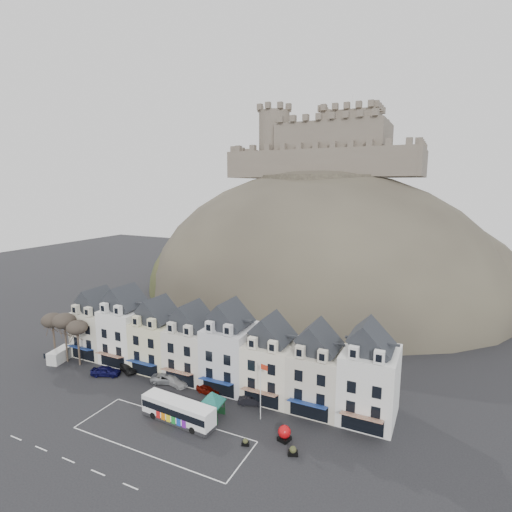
{
  "coord_description": "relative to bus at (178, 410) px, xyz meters",
  "views": [
    {
      "loc": [
        31.38,
        -33.48,
        30.0
      ],
      "look_at": [
        3.61,
        24.0,
        18.62
      ],
      "focal_mm": 28.0,
      "sensor_mm": 36.0,
      "label": 1
    }
  ],
  "objects": [
    {
      "name": "ground",
      "position": [
        -2.07,
        -4.27,
        -1.62
      ],
      "size": [
        300.0,
        300.0,
        0.0
      ],
      "primitive_type": "plane",
      "color": "black",
      "rests_on": "ground"
    },
    {
      "name": "coach_bay_markings",
      "position": [
        -0.07,
        -3.02,
        -1.62
      ],
      "size": [
        22.0,
        7.5,
        0.01
      ],
      "primitive_type": "cube",
      "color": "silver",
      "rests_on": "ground"
    },
    {
      "name": "townhouse_terrace",
      "position": [
        -1.93,
        11.7,
        3.68
      ],
      "size": [
        54.4,
        9.35,
        11.8
      ],
      "color": "beige",
      "rests_on": "ground"
    },
    {
      "name": "castle_hill",
      "position": [
        -0.82,
        64.68,
        -1.51
      ],
      "size": [
        100.0,
        76.0,
        68.0
      ],
      "color": "#36312A",
      "rests_on": "ground"
    },
    {
      "name": "castle",
      "position": [
        -1.56,
        71.66,
        38.58
      ],
      "size": [
        50.2,
        22.2,
        22.0
      ],
      "color": "#665A4E",
      "rests_on": "ground"
    },
    {
      "name": "tree_left_far",
      "position": [
        -31.07,
        6.23,
        5.28
      ],
      "size": [
        3.61,
        3.61,
        8.24
      ],
      "color": "#3D3126",
      "rests_on": "ground"
    },
    {
      "name": "tree_left_mid",
      "position": [
        -28.07,
        6.23,
        5.62
      ],
      "size": [
        3.78,
        3.78,
        8.64
      ],
      "color": "#3D3126",
      "rests_on": "ground"
    },
    {
      "name": "tree_left_near",
      "position": [
        -25.07,
        6.23,
        4.94
      ],
      "size": [
        3.43,
        3.43,
        7.84
      ],
      "color": "#3D3126",
      "rests_on": "ground"
    },
    {
      "name": "bus",
      "position": [
        0.0,
        0.0,
        0.0
      ],
      "size": [
        10.51,
        3.09,
        2.93
      ],
      "rotation": [
        0.0,
        0.0,
        -0.07
      ],
      "color": "#262628",
      "rests_on": "ground"
    },
    {
      "name": "bus_shelter",
      "position": [
        3.44,
        2.65,
        1.26
      ],
      "size": [
        5.8,
        5.8,
        3.71
      ],
      "rotation": [
        0.0,
        0.0,
        0.12
      ],
      "color": "black",
      "rests_on": "ground"
    },
    {
      "name": "red_buoy",
      "position": [
        13.68,
        2.36,
        -0.65
      ],
      "size": [
        1.57,
        1.57,
        1.9
      ],
      "rotation": [
        0.0,
        0.0,
        -0.26
      ],
      "color": "black",
      "rests_on": "ground"
    },
    {
      "name": "flagpole",
      "position": [
        9.32,
        5.09,
        2.92
      ],
      "size": [
        1.14,
        0.28,
        7.95
      ],
      "rotation": [
        0.0,
        0.0,
        -0.19
      ],
      "color": "silver",
      "rests_on": "ground"
    },
    {
      "name": "white_van",
      "position": [
        -29.38,
        5.94,
        -0.57
      ],
      "size": [
        2.98,
        4.91,
        2.09
      ],
      "rotation": [
        0.0,
        0.0,
        0.23
      ],
      "color": "silver",
      "rests_on": "ground"
    },
    {
      "name": "planter_west",
      "position": [
        9.93,
        -0.49,
        -1.19
      ],
      "size": [
        0.97,
        0.69,
        0.88
      ],
      "rotation": [
        0.0,
        0.0,
        0.31
      ],
      "color": "black",
      "rests_on": "ground"
    },
    {
      "name": "planter_east",
      "position": [
        15.54,
        0.28,
        -1.07
      ],
      "size": [
        1.26,
        0.95,
        1.13
      ],
      "rotation": [
        0.0,
        0.0,
        0.39
      ],
      "color": "black",
      "rests_on": "ground"
    },
    {
      "name": "car_navy",
      "position": [
        -18.07,
        5.23,
        -0.83
      ],
      "size": [
        4.96,
        3.45,
        1.57
      ],
      "primitive_type": "imported",
      "rotation": [
        0.0,
        0.0,
        1.96
      ],
      "color": "#0C0B3A",
      "rests_on": "ground"
    },
    {
      "name": "car_black",
      "position": [
        -15.96,
        7.73,
        -0.94
      ],
      "size": [
        4.33,
        3.02,
        1.35
      ],
      "primitive_type": "imported",
      "rotation": [
        0.0,
        0.0,
        1.14
      ],
      "color": "black",
      "rests_on": "ground"
    },
    {
      "name": "car_silver",
      "position": [
        -7.67,
        7.73,
        -0.89
      ],
      "size": [
        5.69,
        4.11,
        1.46
      ],
      "primitive_type": "imported",
      "rotation": [
        0.0,
        0.0,
        1.94
      ],
      "color": "gray",
      "rests_on": "ground"
    },
    {
      "name": "car_white",
      "position": [
        -6.47,
        7.73,
        -0.9
      ],
      "size": [
        5.23,
        2.87,
        1.44
      ],
      "primitive_type": "imported",
      "rotation": [
        0.0,
        0.0,
        1.39
      ],
      "color": "silver",
      "rests_on": "ground"
    },
    {
      "name": "car_maroon",
      "position": [
        -0.38,
        7.57,
        -0.97
      ],
      "size": [
        4.03,
        2.26,
        1.29
      ],
      "primitive_type": "imported",
      "rotation": [
        0.0,
        0.0,
        1.37
      ],
      "color": "#640D05",
      "rests_on": "ground"
    },
    {
      "name": "car_charcoal",
      "position": [
        6.65,
        7.73,
        -1.01
      ],
      "size": [
        3.91,
        2.49,
        1.22
      ],
      "primitive_type": "imported",
      "rotation": [
        0.0,
        0.0,
        1.93
      ],
      "color": "black",
      "rests_on": "ground"
    }
  ]
}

